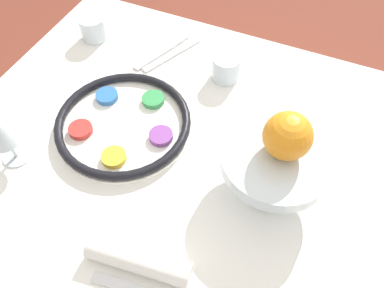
% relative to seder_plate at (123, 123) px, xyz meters
% --- Properties ---
extents(ground_plane, '(8.00, 8.00, 0.00)m').
position_rel_seder_plate_xyz_m(ground_plane, '(0.28, -0.01, -0.79)').
color(ground_plane, brown).
extents(dining_table, '(1.32, 0.90, 0.77)m').
position_rel_seder_plate_xyz_m(dining_table, '(0.28, -0.01, -0.40)').
color(dining_table, white).
rests_on(dining_table, ground_plane).
extents(seder_plate, '(0.31, 0.31, 0.03)m').
position_rel_seder_plate_xyz_m(seder_plate, '(0.00, 0.00, 0.00)').
color(seder_plate, white).
rests_on(seder_plate, dining_table).
extents(fruit_stand, '(0.21, 0.21, 0.12)m').
position_rel_seder_plate_xyz_m(fruit_stand, '(0.35, -0.01, 0.07)').
color(fruit_stand, silver).
rests_on(fruit_stand, dining_table).
extents(orange_fruit, '(0.09, 0.09, 0.09)m').
position_rel_seder_plate_xyz_m(orange_fruit, '(0.36, -0.00, 0.14)').
color(orange_fruit, orange).
rests_on(orange_fruit, fruit_stand).
extents(napkin_roll, '(0.20, 0.07, 0.05)m').
position_rel_seder_plate_xyz_m(napkin_roll, '(0.19, -0.27, 0.01)').
color(napkin_roll, white).
rests_on(napkin_roll, dining_table).
extents(cup_near, '(0.07, 0.07, 0.07)m').
position_rel_seder_plate_xyz_m(cup_near, '(0.16, 0.25, 0.02)').
color(cup_near, silver).
rests_on(cup_near, dining_table).
extents(cup_far, '(0.07, 0.07, 0.07)m').
position_rel_seder_plate_xyz_m(cup_far, '(-0.24, 0.25, 0.02)').
color(cup_far, silver).
rests_on(cup_far, dining_table).
extents(fork_left, '(0.09, 0.19, 0.01)m').
position_rel_seder_plate_xyz_m(fork_left, '(-0.04, 0.27, -0.01)').
color(fork_left, silver).
rests_on(fork_left, dining_table).
extents(fork_right, '(0.10, 0.18, 0.01)m').
position_rel_seder_plate_xyz_m(fork_right, '(-0.01, 0.27, -0.01)').
color(fork_right, silver).
rests_on(fork_right, dining_table).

